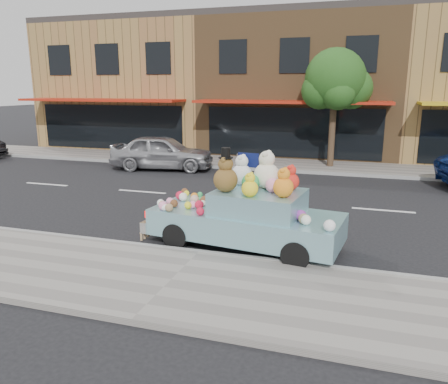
% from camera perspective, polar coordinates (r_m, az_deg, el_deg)
% --- Properties ---
extents(ground, '(120.00, 120.00, 0.00)m').
position_cam_1_polar(ground, '(14.21, 3.79, -1.09)').
color(ground, black).
rests_on(ground, ground).
extents(near_sidewalk, '(60.00, 3.00, 0.12)m').
position_cam_1_polar(near_sidewalk, '(8.36, -6.90, -11.61)').
color(near_sidewalk, gray).
rests_on(near_sidewalk, ground).
extents(far_sidewalk, '(60.00, 3.00, 0.12)m').
position_cam_1_polar(far_sidewalk, '(20.44, 8.06, 3.53)').
color(far_sidewalk, gray).
rests_on(far_sidewalk, ground).
extents(near_kerb, '(60.00, 0.12, 0.13)m').
position_cam_1_polar(near_kerb, '(9.63, -3.25, -7.99)').
color(near_kerb, gray).
rests_on(near_kerb, ground).
extents(far_kerb, '(60.00, 0.12, 0.13)m').
position_cam_1_polar(far_kerb, '(18.98, 7.33, 2.79)').
color(far_kerb, gray).
rests_on(far_kerb, ground).
extents(storefront_left, '(10.00, 9.80, 7.30)m').
position_cam_1_polar(storefront_left, '(28.56, -10.52, 13.52)').
color(storefront_left, olive).
rests_on(storefront_left, ground).
extents(storefront_mid, '(10.00, 9.80, 7.30)m').
position_cam_1_polar(storefront_mid, '(25.54, 10.39, 13.53)').
color(storefront_mid, brown).
rests_on(storefront_mid, ground).
extents(street_tree, '(3.00, 2.70, 5.22)m').
position_cam_1_polar(street_tree, '(19.96, 14.36, 13.49)').
color(street_tree, '#38281C').
rests_on(street_tree, ground).
extents(car_silver, '(4.73, 2.52, 1.53)m').
position_cam_1_polar(car_silver, '(19.57, -8.07, 5.18)').
color(car_silver, '#A7A8AC').
rests_on(car_silver, ground).
extents(art_car, '(4.67, 2.31, 2.33)m').
position_cam_1_polar(art_car, '(9.94, 2.99, -2.81)').
color(art_car, black).
rests_on(art_car, ground).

